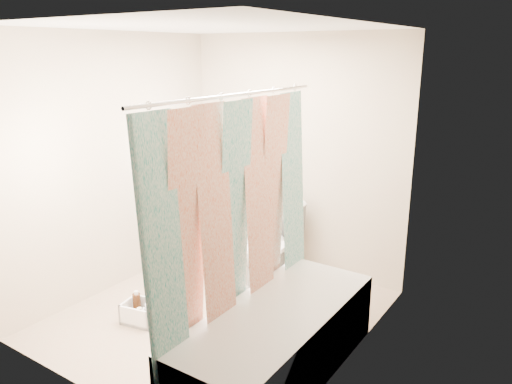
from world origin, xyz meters
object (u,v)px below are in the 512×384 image
Objects in this scene: bathtub at (277,340)px; plumber at (223,193)px; toilet at (269,245)px; cleaning_caddy at (142,313)px.

plumber is (-1.39, 1.21, 0.57)m from bathtub.
bathtub is 1.46m from toilet.
bathtub reaches higher than cleaning_caddy.
cleaning_caddy is at bearing -178.47° from bathtub.
cleaning_caddy is (0.07, -1.24, -0.75)m from plumber.
toilet is 0.47× the size of plumber.
plumber is (-0.57, 0.01, 0.44)m from toilet.
plumber is at bearing 82.08° from cleaning_caddy.
toilet is 2.36× the size of cleaning_caddy.
toilet is (-0.82, 1.20, 0.13)m from bathtub.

